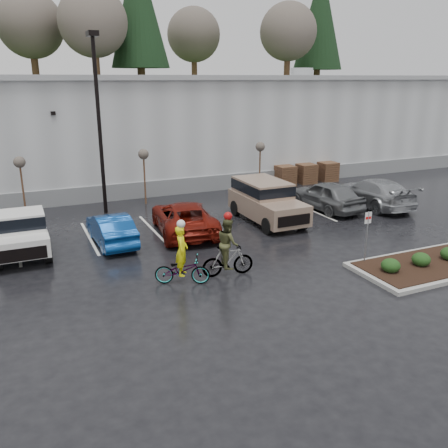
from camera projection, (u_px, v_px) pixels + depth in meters
name	position (u px, v px, depth m)	size (l,w,h in m)	color
ground	(283.00, 284.00, 16.92)	(120.00, 120.00, 0.00)	black
warehouse	(131.00, 126.00, 35.02)	(60.50, 15.50, 7.20)	#ABAEB0
wooded_ridge	(85.00, 114.00, 55.28)	(80.00, 25.00, 6.00)	#29401A
lamppost	(98.00, 106.00, 24.14)	(0.50, 1.00, 9.22)	black
sapling_west	(20.00, 165.00, 24.33)	(0.60, 0.60, 3.20)	#432F1B
sapling_mid	(144.00, 157.00, 26.86)	(0.60, 0.60, 3.20)	#432F1B
sapling_east	(260.00, 149.00, 29.78)	(0.60, 0.60, 3.20)	#432F1B
pallet_stack_a	(285.00, 175.00, 32.24)	(1.20, 1.20, 1.35)	#432F1B
pallet_stack_b	(306.00, 173.00, 32.90)	(1.20, 1.20, 1.35)	#432F1B
pallet_stack_c	(327.00, 171.00, 33.60)	(1.20, 1.20, 1.35)	#432F1B
curb_island	(448.00, 262.00, 18.75)	(8.00, 3.00, 0.15)	gray
shrub_a	(391.00, 266.00, 17.48)	(0.70, 0.70, 0.52)	#193311
shrub_b	(421.00, 259.00, 18.06)	(0.70, 0.70, 0.52)	#193311
fire_lane_sign	(367.00, 231.00, 18.15)	(0.30, 0.05, 2.20)	gray
pickup_white	(20.00, 229.00, 19.82)	(2.10, 5.20, 1.96)	silver
car_blue	(111.00, 229.00, 20.85)	(1.44, 4.14, 1.36)	navy
car_red	(184.00, 217.00, 22.31)	(2.47, 5.36, 1.49)	maroon
suv_tan	(268.00, 202.00, 23.94)	(2.20, 5.10, 2.06)	#8D735F
car_grey	(326.00, 195.00, 26.24)	(1.92, 4.77, 1.63)	slate
car_far_silver	(374.00, 192.00, 26.95)	(2.24, 5.50, 1.60)	#999CA0
cyclist_hivis	(182.00, 264.00, 16.74)	(2.07, 1.44, 2.38)	#3F3F44
cyclist_olive	(228.00, 253.00, 17.39)	(1.94, 0.96, 2.45)	#3F3F44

